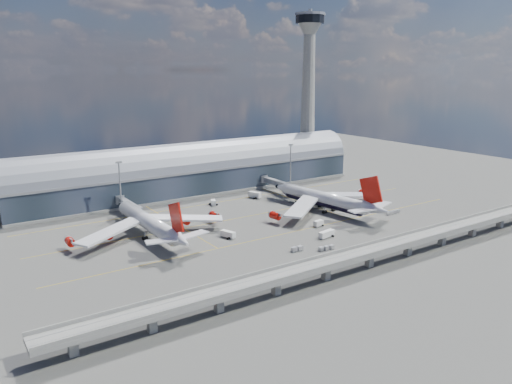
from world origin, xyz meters
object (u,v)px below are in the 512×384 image
control_tower (308,94)px  cargo_train_0 (297,249)px  service_truck_4 (213,202)px  airliner_right (326,200)px  floodlight_mast_right (291,165)px  service_truck_0 (228,234)px  service_truck_5 (255,195)px  cargo_train_2 (393,212)px  service_truck_1 (318,223)px  floodlight_mast_left (120,187)px  airliner_left (150,223)px  cargo_train_1 (326,248)px  service_truck_2 (326,234)px  service_truck_3 (314,203)px

control_tower → cargo_train_0: control_tower is taller
service_truck_4 → cargo_train_0: service_truck_4 is taller
airliner_right → floodlight_mast_right: bearing=64.9°
service_truck_0 → service_truck_5: size_ratio=0.94×
control_tower → cargo_train_0: 156.47m
service_truck_0 → cargo_train_2: service_truck_0 is taller
service_truck_1 → service_truck_5: size_ratio=0.65×
service_truck_5 → cargo_train_0: 82.18m
floodlight_mast_right → service_truck_0: floodlight_mast_right is taller
service_truck_1 → service_truck_5: 57.13m
control_tower → floodlight_mast_left: (-135.00, -28.00, -38.00)m
control_tower → service_truck_1: size_ratio=21.46×
airliner_left → cargo_train_1: 71.84m
control_tower → cargo_train_1: size_ratio=14.57×
floodlight_mast_left → service_truck_2: 98.41m
cargo_train_2 → service_truck_3: bearing=39.4°
cargo_train_0 → airliner_right: bearing=-55.9°
service_truck_3 → airliner_left: bearing=-148.1°
service_truck_3 → service_truck_5: service_truck_5 is taller
service_truck_2 → cargo_train_0: service_truck_2 is taller
service_truck_0 → cargo_train_1: size_ratio=0.98×
service_truck_2 → cargo_train_1: bearing=128.7°
airliner_left → airliner_right: airliner_right is taller
airliner_right → service_truck_2: size_ratio=8.91×
floodlight_mast_left → service_truck_2: size_ratio=3.26×
cargo_train_1 → cargo_train_2: bearing=-80.6°
airliner_left → service_truck_5: airliner_left is taller
floodlight_mast_right → service_truck_3: floodlight_mast_right is taller
airliner_left → service_truck_5: 76.96m
floodlight_mast_left → cargo_train_0: size_ratio=4.94×
floodlight_mast_left → service_truck_4: size_ratio=5.05×
service_truck_1 → service_truck_4: 60.39m
floodlight_mast_left → cargo_train_0: bearing=-65.5°
floodlight_mast_left → service_truck_4: bearing=-11.0°
service_truck_1 → cargo_train_2: service_truck_1 is taller
floodlight_mast_left → cargo_train_2: size_ratio=2.79×
cargo_train_2 → floodlight_mast_right: bearing=9.4°
airliner_left → service_truck_2: size_ratio=8.73×
service_truck_2 → service_truck_0: bearing=46.6°
floodlight_mast_left → service_truck_5: bearing=-6.7°
floodlight_mast_right → service_truck_4: floodlight_mast_right is taller
service_truck_4 → service_truck_2: bearing=-54.5°
service_truck_0 → cargo_train_0: size_ratio=1.33×
service_truck_4 → cargo_train_0: size_ratio=0.98×
cargo_train_0 → cargo_train_1: cargo_train_0 is taller
airliner_right → service_truck_4: size_ratio=13.80×
service_truck_0 → airliner_right: bearing=-11.3°
floodlight_mast_right → service_truck_5: bearing=-164.8°
floodlight_mast_right → service_truck_2: 89.49m
airliner_right → service_truck_2: 39.66m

